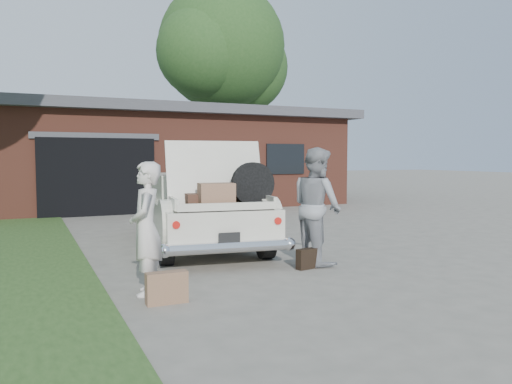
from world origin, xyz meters
name	(u,v)px	position (x,y,z in m)	size (l,w,h in m)	color
ground	(273,267)	(0.00, 0.00, 0.00)	(90.00, 90.00, 0.00)	gray
house	(155,157)	(0.98, 11.47, 1.67)	(12.80, 7.80, 3.30)	brown
tree_right	(223,53)	(5.39, 15.90, 6.62)	(6.88, 5.98, 9.91)	#38281E
sedan	(200,209)	(-0.42, 2.21, 0.70)	(2.43, 4.92, 1.92)	beige
woman_left	(146,228)	(-2.06, -0.69, 0.80)	(0.59, 0.38, 1.61)	beige
woman_right	(317,206)	(0.74, -0.06, 0.90)	(0.88, 0.69, 1.81)	gray
suitcase_left	(167,288)	(-1.94, -1.18, 0.18)	(0.47, 0.15, 0.36)	#8C6347
suitcase_right	(308,259)	(0.43, -0.32, 0.15)	(0.39, 0.12, 0.30)	black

